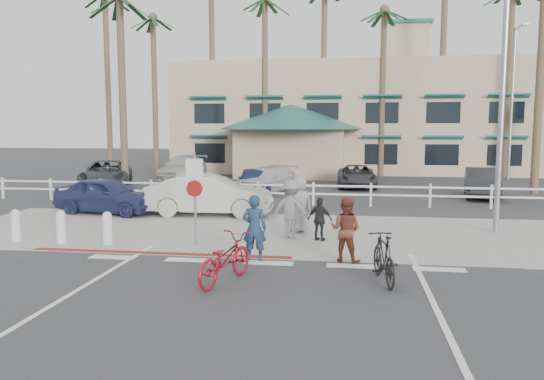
% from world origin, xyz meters
% --- Properties ---
extents(ground, '(140.00, 140.00, 0.00)m').
position_xyz_m(ground, '(0.00, 0.00, 0.00)').
color(ground, '#333335').
extents(bike_path, '(12.00, 16.00, 0.01)m').
position_xyz_m(bike_path, '(0.00, -2.00, 0.00)').
color(bike_path, '#333335').
rests_on(bike_path, ground).
extents(sidewalk_plaza, '(22.00, 7.00, 0.01)m').
position_xyz_m(sidewalk_plaza, '(0.00, 4.50, 0.01)').
color(sidewalk_plaza, gray).
rests_on(sidewalk_plaza, ground).
extents(cross_street, '(40.00, 5.00, 0.01)m').
position_xyz_m(cross_street, '(0.00, 8.50, 0.00)').
color(cross_street, '#333335').
rests_on(cross_street, ground).
extents(parking_lot, '(50.00, 16.00, 0.01)m').
position_xyz_m(parking_lot, '(0.00, 18.00, 0.00)').
color(parking_lot, '#333335').
rests_on(parking_lot, ground).
extents(curb_red, '(7.00, 0.25, 0.02)m').
position_xyz_m(curb_red, '(-3.00, 1.20, 0.01)').
color(curb_red, maroon).
rests_on(curb_red, ground).
extents(rail_fence, '(29.40, 0.16, 1.00)m').
position_xyz_m(rail_fence, '(0.50, 10.50, 0.50)').
color(rail_fence, silver).
rests_on(rail_fence, ground).
extents(building, '(28.00, 16.00, 11.30)m').
position_xyz_m(building, '(2.00, 31.00, 5.65)').
color(building, '#CDB08C').
rests_on(building, ground).
extents(sign_post, '(0.50, 0.10, 2.90)m').
position_xyz_m(sign_post, '(-2.30, 2.20, 1.45)').
color(sign_post, gray).
rests_on(sign_post, ground).
extents(bollard_0, '(0.26, 0.26, 0.95)m').
position_xyz_m(bollard_0, '(-4.80, 2.00, 0.47)').
color(bollard_0, silver).
rests_on(bollard_0, ground).
extents(bollard_1, '(0.26, 0.26, 0.95)m').
position_xyz_m(bollard_1, '(-6.20, 2.00, 0.47)').
color(bollard_1, silver).
rests_on(bollard_1, ground).
extents(bollard_2, '(0.26, 0.26, 0.95)m').
position_xyz_m(bollard_2, '(-7.60, 2.00, 0.47)').
color(bollard_2, silver).
rests_on(bollard_2, ground).
extents(streetlight_0, '(0.60, 2.00, 9.00)m').
position_xyz_m(streetlight_0, '(6.50, 5.50, 4.50)').
color(streetlight_0, gray).
rests_on(streetlight_0, ground).
extents(streetlight_1, '(0.60, 2.00, 9.50)m').
position_xyz_m(streetlight_1, '(12.00, 24.00, 4.75)').
color(streetlight_1, gray).
rests_on(streetlight_1, ground).
extents(palm_0, '(4.00, 4.00, 15.00)m').
position_xyz_m(palm_0, '(-16.00, 26.00, 7.50)').
color(palm_0, '#133318').
rests_on(palm_0, ground).
extents(palm_1, '(4.00, 4.00, 13.00)m').
position_xyz_m(palm_1, '(-12.00, 25.00, 6.50)').
color(palm_1, '#133318').
rests_on(palm_1, ground).
extents(palm_2, '(4.00, 4.00, 16.00)m').
position_xyz_m(palm_2, '(-8.00, 26.00, 8.00)').
color(palm_2, '#133318').
rests_on(palm_2, ground).
extents(palm_3, '(4.00, 4.00, 14.00)m').
position_xyz_m(palm_3, '(-4.00, 25.00, 7.00)').
color(palm_3, '#133318').
rests_on(palm_3, ground).
extents(palm_4, '(4.00, 4.00, 15.00)m').
position_xyz_m(palm_4, '(0.00, 26.00, 7.50)').
color(palm_4, '#133318').
rests_on(palm_4, ground).
extents(palm_5, '(4.00, 4.00, 13.00)m').
position_xyz_m(palm_5, '(4.00, 25.00, 6.50)').
color(palm_5, '#133318').
rests_on(palm_5, ground).
extents(palm_6, '(4.00, 4.00, 17.00)m').
position_xyz_m(palm_6, '(8.00, 26.00, 8.50)').
color(palm_6, '#133318').
rests_on(palm_6, ground).
extents(palm_7, '(4.00, 4.00, 14.00)m').
position_xyz_m(palm_7, '(12.00, 25.00, 7.00)').
color(palm_7, '#133318').
rests_on(palm_7, ground).
extents(palm_10, '(4.00, 4.00, 12.00)m').
position_xyz_m(palm_10, '(-10.00, 15.00, 6.00)').
color(palm_10, '#133318').
rests_on(palm_10, ground).
extents(palm_11, '(4.00, 4.00, 14.00)m').
position_xyz_m(palm_11, '(11.00, 16.00, 7.00)').
color(palm_11, '#133318').
rests_on(palm_11, ground).
extents(bike_red, '(1.27, 2.08, 1.03)m').
position_xyz_m(bike_red, '(-0.68, -1.11, 0.52)').
color(bike_red, maroon).
rests_on(bike_red, ground).
extents(rider_red, '(0.60, 0.40, 1.65)m').
position_xyz_m(rider_red, '(-0.39, 0.80, 0.83)').
color(rider_red, '#1B334E').
rests_on(rider_red, ground).
extents(bike_black, '(0.82, 1.84, 1.07)m').
position_xyz_m(bike_black, '(2.65, -0.61, 0.54)').
color(bike_black, black).
rests_on(bike_black, ground).
extents(rider_black, '(0.93, 0.83, 1.60)m').
position_xyz_m(rider_black, '(1.84, 1.08, 0.80)').
color(rider_black, brown).
rests_on(rider_black, ground).
extents(pedestrian_a, '(1.25, 0.87, 1.76)m').
position_xyz_m(pedestrian_a, '(0.20, 3.64, 0.88)').
color(pedestrian_a, gray).
rests_on(pedestrian_a, ground).
extents(pedestrian_child, '(0.81, 0.57, 1.28)m').
position_xyz_m(pedestrian_child, '(1.08, 3.39, 0.64)').
color(pedestrian_child, black).
rests_on(pedestrian_child, ground).
extents(pedestrian_b, '(1.06, 0.96, 1.82)m').
position_xyz_m(pedestrian_b, '(0.36, 4.54, 0.91)').
color(pedestrian_b, gray).
rests_on(pedestrian_b, ground).
extents(car_white_sedan, '(4.76, 1.82, 1.55)m').
position_xyz_m(car_white_sedan, '(-3.29, 7.41, 0.77)').
color(car_white_sedan, beige).
rests_on(car_white_sedan, ground).
extents(car_red_compact, '(4.33, 2.37, 1.40)m').
position_xyz_m(car_red_compact, '(-7.31, 7.24, 0.70)').
color(car_red_compact, navy).
rests_on(car_red_compact, ground).
extents(lot_car_0, '(4.20, 5.96, 1.51)m').
position_xyz_m(lot_car_0, '(-11.28, 15.43, 0.75)').
color(lot_car_0, '#2A2F38').
rests_on(lot_car_0, ground).
extents(lot_car_1, '(3.18, 4.89, 1.32)m').
position_xyz_m(lot_car_1, '(-2.28, 14.45, 0.66)').
color(lot_car_1, silver).
rests_on(lot_car_1, ground).
extents(lot_car_2, '(2.30, 4.10, 1.32)m').
position_xyz_m(lot_car_2, '(-2.83, 14.16, 0.66)').
color(lot_car_2, navy).
rests_on(lot_car_2, ground).
extents(lot_car_3, '(2.18, 4.43, 1.40)m').
position_xyz_m(lot_car_3, '(8.11, 14.30, 0.70)').
color(lot_car_3, '#242629').
rests_on(lot_car_3, ground).
extents(lot_car_4, '(2.21, 5.28, 1.52)m').
position_xyz_m(lot_car_4, '(-8.47, 20.24, 0.76)').
color(lot_car_4, beige).
rests_on(lot_car_4, ground).
extents(lot_car_5, '(2.20, 4.52, 1.24)m').
position_xyz_m(lot_car_5, '(2.30, 17.79, 0.62)').
color(lot_car_5, '#323139').
rests_on(lot_car_5, ground).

